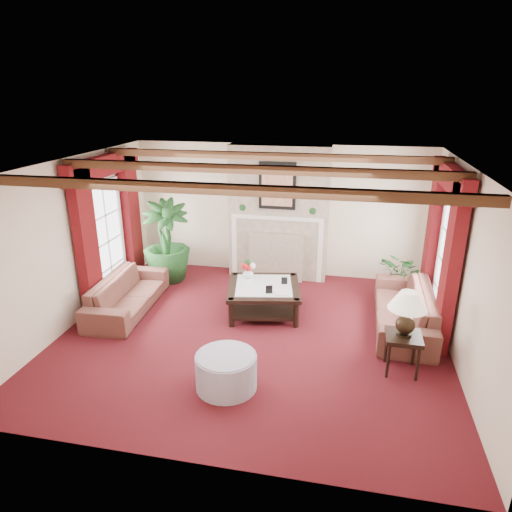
% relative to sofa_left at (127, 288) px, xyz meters
% --- Properties ---
extents(floor, '(6.00, 6.00, 0.00)m').
position_rel_sofa_left_xyz_m(floor, '(2.35, -0.43, -0.41)').
color(floor, '#420B13').
rests_on(floor, ground).
extents(ceiling, '(6.00, 6.00, 0.00)m').
position_rel_sofa_left_xyz_m(ceiling, '(2.35, -0.43, 2.29)').
color(ceiling, white).
rests_on(ceiling, floor).
extents(back_wall, '(6.00, 0.02, 2.70)m').
position_rel_sofa_left_xyz_m(back_wall, '(2.35, 2.32, 0.94)').
color(back_wall, beige).
rests_on(back_wall, ground).
extents(left_wall, '(0.02, 5.50, 2.70)m').
position_rel_sofa_left_xyz_m(left_wall, '(-0.65, -0.43, 0.94)').
color(left_wall, beige).
rests_on(left_wall, ground).
extents(right_wall, '(0.02, 5.50, 2.70)m').
position_rel_sofa_left_xyz_m(right_wall, '(5.35, -0.43, 0.94)').
color(right_wall, beige).
rests_on(right_wall, ground).
extents(ceiling_beams, '(6.00, 3.00, 0.12)m').
position_rel_sofa_left_xyz_m(ceiling_beams, '(2.35, -0.43, 2.23)').
color(ceiling_beams, '#3C2413').
rests_on(ceiling_beams, ceiling).
extents(fireplace, '(2.00, 0.52, 2.70)m').
position_rel_sofa_left_xyz_m(fireplace, '(2.35, 2.12, 2.29)').
color(fireplace, tan).
rests_on(fireplace, ground).
extents(french_door_left, '(0.10, 1.10, 2.16)m').
position_rel_sofa_left_xyz_m(french_door_left, '(-0.62, 0.57, 1.72)').
color(french_door_left, white).
rests_on(french_door_left, ground).
extents(french_door_right, '(0.10, 1.10, 2.16)m').
position_rel_sofa_left_xyz_m(french_door_right, '(5.32, 0.57, 1.72)').
color(french_door_right, white).
rests_on(french_door_right, ground).
extents(curtains_left, '(0.20, 2.40, 2.55)m').
position_rel_sofa_left_xyz_m(curtains_left, '(-0.51, 0.57, 2.14)').
color(curtains_left, '#470909').
rests_on(curtains_left, ground).
extents(curtains_right, '(0.20, 2.40, 2.55)m').
position_rel_sofa_left_xyz_m(curtains_right, '(5.21, 0.57, 2.14)').
color(curtains_right, '#470909').
rests_on(curtains_right, ground).
extents(sofa_left, '(2.14, 0.82, 0.81)m').
position_rel_sofa_left_xyz_m(sofa_left, '(0.00, 0.00, 0.00)').
color(sofa_left, '#3B101A').
rests_on(sofa_left, ground).
extents(sofa_right, '(2.28, 0.78, 0.88)m').
position_rel_sofa_left_xyz_m(sofa_right, '(4.73, 0.34, 0.03)').
color(sofa_right, '#3B101A').
rests_on(sofa_right, ground).
extents(potted_palm, '(2.31, 2.43, 0.93)m').
position_rel_sofa_left_xyz_m(potted_palm, '(0.19, 1.44, 0.06)').
color(potted_palm, black).
rests_on(potted_palm, ground).
extents(small_plant, '(1.70, 1.70, 0.70)m').
position_rel_sofa_left_xyz_m(small_plant, '(4.79, 1.47, -0.06)').
color(small_plant, black).
rests_on(small_plant, ground).
extents(coffee_table, '(1.43, 1.43, 0.50)m').
position_rel_sofa_left_xyz_m(coffee_table, '(2.38, 0.39, -0.16)').
color(coffee_table, black).
rests_on(coffee_table, ground).
extents(side_table, '(0.53, 0.53, 0.56)m').
position_rel_sofa_left_xyz_m(side_table, '(4.58, -1.00, -0.12)').
color(side_table, black).
rests_on(side_table, ground).
extents(ottoman, '(0.80, 0.80, 0.47)m').
position_rel_sofa_left_xyz_m(ottoman, '(2.30, -1.84, -0.17)').
color(ottoman, gray).
rests_on(ottoman, ground).
extents(table_lamp, '(0.52, 0.52, 0.66)m').
position_rel_sofa_left_xyz_m(table_lamp, '(4.58, -1.00, 0.49)').
color(table_lamp, black).
rests_on(table_lamp, side_table).
extents(flower_vase, '(0.34, 0.34, 0.19)m').
position_rel_sofa_left_xyz_m(flower_vase, '(2.04, 0.66, 0.19)').
color(flower_vase, silver).
rests_on(flower_vase, coffee_table).
extents(book, '(0.21, 0.10, 0.27)m').
position_rel_sofa_left_xyz_m(book, '(2.62, 0.13, 0.23)').
color(book, black).
rests_on(book, coffee_table).
extents(photo_frame_a, '(0.11, 0.05, 0.15)m').
position_rel_sofa_left_xyz_m(photo_frame_a, '(2.53, 0.08, 0.17)').
color(photo_frame_a, black).
rests_on(photo_frame_a, coffee_table).
extents(photo_frame_b, '(0.11, 0.03, 0.14)m').
position_rel_sofa_left_xyz_m(photo_frame_b, '(2.72, 0.51, 0.16)').
color(photo_frame_b, black).
rests_on(photo_frame_b, coffee_table).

